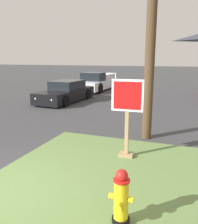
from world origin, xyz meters
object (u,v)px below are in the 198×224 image
at_px(pickup_truck_white, 96,83).
at_px(stop_sign, 127,120).
at_px(parked_sedan_black, 66,93).
at_px(manhole_cover, 61,144).
at_px(fire_hydrant, 121,198).

bearing_deg(pickup_truck_white, stop_sign, -65.44).
height_order(parked_sedan_black, pickup_truck_white, pickup_truck_white).
height_order(manhole_cover, parked_sedan_black, parked_sedan_black).
xyz_separation_m(parked_sedan_black, pickup_truck_white, (-0.14, 5.38, 0.07)).
xyz_separation_m(stop_sign, manhole_cover, (-2.12, 0.36, -1.05)).
xyz_separation_m(stop_sign, parked_sedan_black, (-5.49, 6.95, -0.51)).
bearing_deg(manhole_cover, fire_hydrant, -46.89).
bearing_deg(manhole_cover, stop_sign, -9.74).
xyz_separation_m(fire_hydrant, parked_sedan_black, (-6.04, 9.44, 0.05)).
height_order(fire_hydrant, manhole_cover, fire_hydrant).
bearing_deg(manhole_cover, parked_sedan_black, 117.13).
bearing_deg(parked_sedan_black, pickup_truck_white, 91.51).
bearing_deg(fire_hydrant, stop_sign, 102.46).
xyz_separation_m(stop_sign, pickup_truck_white, (-5.63, 12.33, -0.44)).
xyz_separation_m(manhole_cover, parked_sedan_black, (-3.38, 6.59, 0.53)).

